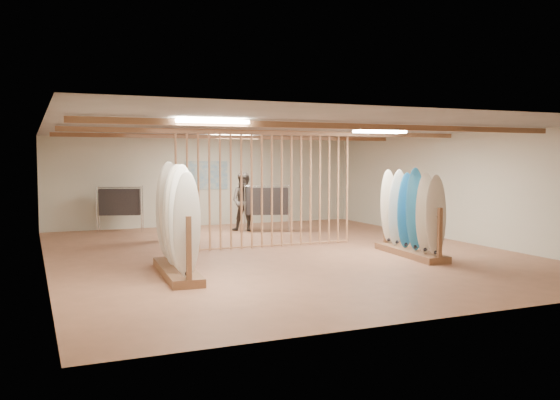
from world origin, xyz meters
name	(u,v)px	position (x,y,z in m)	size (l,w,h in m)	color
floor	(280,252)	(0.00, 0.00, 0.00)	(12.00, 12.00, 0.00)	#AC7153
ceiling	(280,129)	(0.00, 0.00, 2.80)	(12.00, 12.00, 0.00)	gray
wall_back	(206,182)	(0.00, 6.00, 1.40)	(12.00, 12.00, 0.00)	beige
wall_front	(456,214)	(0.00, -6.00, 1.40)	(12.00, 12.00, 0.00)	beige
wall_left	(43,197)	(-5.00, 0.00, 1.40)	(12.00, 12.00, 0.00)	beige
wall_right	(457,187)	(5.00, 0.00, 1.40)	(12.00, 12.00, 0.00)	beige
ceiling_slats	(280,133)	(0.00, 0.00, 2.72)	(9.50, 6.12, 0.10)	#8C6040
light_panels	(280,132)	(0.00, 0.00, 2.74)	(1.20, 0.35, 0.06)	white
bamboo_partition	(267,190)	(0.00, 0.80, 1.40)	(4.45, 0.05, 2.78)	tan
poster	(207,175)	(0.00, 5.98, 1.60)	(1.40, 0.03, 0.90)	teal
rack_left	(177,238)	(-2.79, -1.71, 0.69)	(0.71, 2.51, 2.00)	#8C6040
rack_right	(411,226)	(2.47, -1.55, 0.66)	(0.73, 2.41, 1.92)	#8C6040
clothing_rack_a	(120,202)	(-2.80, 5.33, 0.88)	(1.21, 0.65, 1.35)	silver
clothing_rack_b	(267,201)	(1.13, 3.63, 0.90)	(1.24, 0.68, 1.39)	silver
shopper_a	(173,202)	(-1.77, 2.98, 1.01)	(0.73, 0.50, 2.01)	#27262E
shopper_b	(245,198)	(0.56, 3.93, 0.98)	(0.95, 0.74, 1.97)	#3A322D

